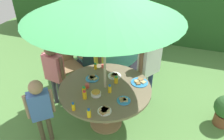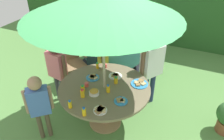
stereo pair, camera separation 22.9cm
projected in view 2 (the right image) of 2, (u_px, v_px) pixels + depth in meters
name	position (u px, v px, depth m)	size (l,w,h in m)	color
ground_plane	(105.00, 122.00, 3.59)	(10.00, 10.00, 0.02)	#548442
hedge_backdrop	(162.00, 5.00, 5.87)	(9.00, 0.70, 1.98)	#285623
garden_table	(105.00, 94.00, 3.27)	(1.37, 1.37, 0.73)	tan
patio_umbrella	(102.00, 2.00, 2.52)	(1.97, 1.97, 2.16)	#B7AD8C
wooden_chair	(71.00, 60.00, 4.29)	(0.63, 0.63, 0.92)	#93704C
dome_tent	(115.00, 36.00, 4.64)	(1.72, 1.72, 1.58)	teal
child_in_white_shirt	(152.00, 61.00, 3.53)	(0.37, 0.41, 1.39)	navy
child_in_yellow_shirt	(103.00, 47.00, 3.93)	(0.35, 0.43, 1.40)	#3F3F47
child_in_pink_shirt	(57.00, 65.00, 3.63)	(0.41, 0.23, 1.22)	#3F3F47
child_in_blue_shirt	(39.00, 101.00, 2.97)	(0.32, 0.31, 1.10)	brown
snack_bowl	(94.00, 92.00, 3.03)	(0.15, 0.15, 0.08)	white
plate_mid_right	(93.00, 77.00, 3.38)	(0.21, 0.21, 0.03)	#338CD8
plate_front_edge	(140.00, 83.00, 3.24)	(0.26, 0.26, 0.03)	#338CD8
plate_mid_left	(100.00, 110.00, 2.76)	(0.18, 0.18, 0.03)	white
plate_near_right	(115.00, 76.00, 3.42)	(0.21, 0.21, 0.03)	white
plate_center_front	(121.00, 101.00, 2.91)	(0.19, 0.19, 0.03)	#338CD8
juice_bottle_near_left	(82.00, 93.00, 2.96)	(0.06, 0.06, 0.13)	yellow
juice_bottle_far_left	(116.00, 80.00, 3.25)	(0.06, 0.06, 0.11)	yellow
juice_bottle_far_right	(84.00, 112.00, 2.67)	(0.05, 0.05, 0.13)	yellow
juice_bottle_center_back	(70.00, 104.00, 2.79)	(0.05, 0.05, 0.12)	yellow
juice_bottle_back_edge	(97.00, 66.00, 3.60)	(0.05, 0.05, 0.11)	yellow
juice_bottle_spot_a	(108.00, 89.00, 3.06)	(0.05, 0.05, 0.13)	yellow
juice_bottle_spot_b	(83.00, 88.00, 3.08)	(0.06, 0.06, 0.10)	yellow
cup_near	(105.00, 66.00, 3.64)	(0.06, 0.06, 0.06)	#E04C47
cup_far	(87.00, 85.00, 3.19)	(0.06, 0.06, 0.06)	#E04C47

